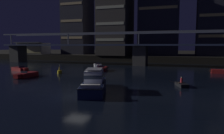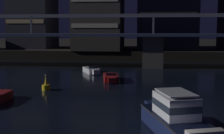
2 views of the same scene
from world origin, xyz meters
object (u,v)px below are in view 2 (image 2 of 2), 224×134
Objects in this scene: river_bridge at (153,42)px; speedboat_mid_center at (111,78)px; speedboat_mid_left at (92,70)px; cabin_cruiser_near_left at (177,119)px; channel_buoy at (46,86)px.

river_bridge reaches higher than speedboat_mid_center.
cabin_cruiser_near_left is at bearing -68.95° from speedboat_mid_left.
speedboat_mid_left is 7.76m from speedboat_mid_center.
channel_buoy is at bearing -119.30° from river_bridge.
speedboat_mid_left is at bearing 119.01° from speedboat_mid_center.
speedboat_mid_left is 2.81× the size of channel_buoy.
river_bridge is at bearing 69.11° from speedboat_mid_center.
speedboat_mid_center is 2.97× the size of channel_buoy.
cabin_cruiser_near_left reaches higher than speedboat_mid_left.
speedboat_mid_center is at bearing 108.12° from cabin_cruiser_near_left.
cabin_cruiser_near_left is 18.54m from channel_buoy.
cabin_cruiser_near_left is at bearing -88.84° from river_bridge.
speedboat_mid_left is at bearing 78.32° from channel_buoy.
river_bridge is 51.75× the size of channel_buoy.
speedboat_mid_left is (-10.29, 26.73, -0.64)m from cabin_cruiser_near_left.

